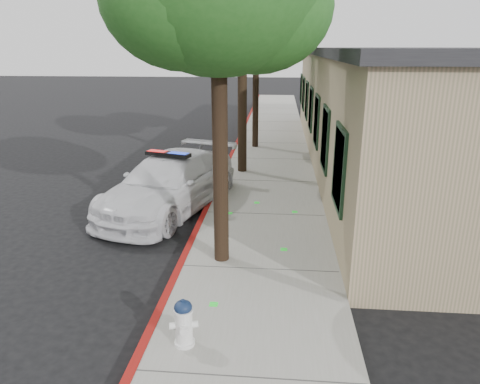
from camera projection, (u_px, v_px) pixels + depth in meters
name	position (u px, v px, depth m)	size (l,w,h in m)	color
ground	(177.00, 272.00, 8.82)	(120.00, 120.00, 0.00)	black
sidewalk	(263.00, 216.00, 11.50)	(3.20, 60.00, 0.15)	gray
red_curb	(205.00, 214.00, 11.63)	(0.14, 60.00, 0.16)	#9D1511
clapboard_building	(410.00, 109.00, 16.12)	(7.30, 20.89, 4.24)	tan
police_car	(170.00, 183.00, 11.96)	(3.57, 5.59, 1.63)	silver
fire_hydrant	(184.00, 322.00, 6.33)	(0.42, 0.37, 0.73)	white
street_tree_mid	(242.00, 8.00, 13.88)	(3.66, 3.82, 6.98)	black
street_tree_far	(257.00, 43.00, 17.93)	(3.03, 3.12, 5.67)	black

